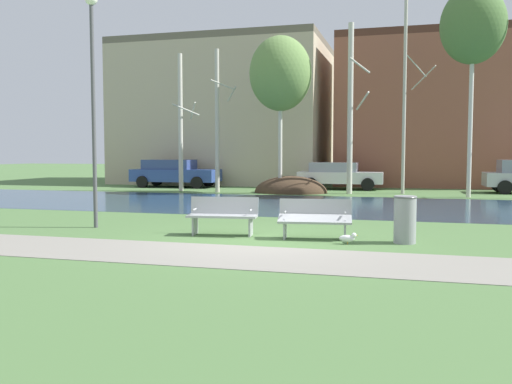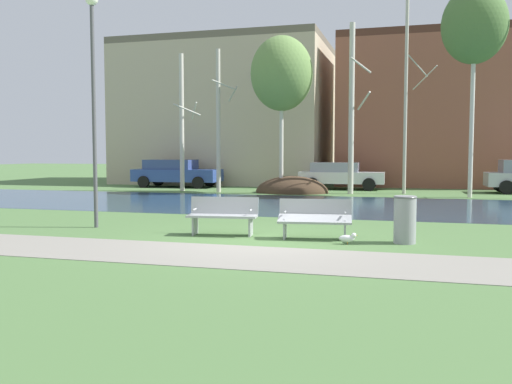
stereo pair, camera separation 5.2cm
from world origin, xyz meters
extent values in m
plane|color=#4C703D|center=(0.00, 10.00, 0.00)|extent=(120.00, 120.00, 0.00)
cube|color=gray|center=(0.00, -1.81, 0.01)|extent=(60.00, 2.23, 0.01)
cube|color=#284256|center=(0.00, 8.42, 0.00)|extent=(80.00, 8.13, 0.01)
ellipsoid|color=#423021|center=(-2.34, 14.22, 0.00)|extent=(3.48, 2.64, 1.58)
cube|color=#9EA0A3|center=(-1.07, 0.53, 0.45)|extent=(1.65, 0.67, 0.05)
cube|color=#9EA0A3|center=(-1.10, 0.81, 0.67)|extent=(1.60, 0.28, 0.40)
cube|color=#9EA0A3|center=(-1.73, 0.51, 0.23)|extent=(0.09, 0.43, 0.45)
cube|color=#9EA0A3|center=(-0.43, 0.67, 0.23)|extent=(0.09, 0.43, 0.45)
cylinder|color=#9EA0A3|center=(-1.72, 0.47, 0.59)|extent=(0.08, 0.28, 0.04)
cylinder|color=#9EA0A3|center=(-0.42, 0.63, 0.59)|extent=(0.08, 0.28, 0.04)
cube|color=#9EA0A3|center=(1.07, 0.53, 0.45)|extent=(1.65, 0.67, 0.17)
cube|color=#9EA0A3|center=(1.04, 0.81, 0.67)|extent=(1.60, 0.28, 0.40)
cube|color=#9EA0A3|center=(0.41, 0.51, 0.23)|extent=(0.09, 0.43, 0.45)
cube|color=#9EA0A3|center=(1.71, 0.67, 0.23)|extent=(0.09, 0.43, 0.45)
cylinder|color=#9EA0A3|center=(0.42, 0.47, 0.59)|extent=(0.08, 0.28, 0.04)
cylinder|color=#9EA0A3|center=(1.72, 0.63, 0.59)|extent=(0.08, 0.28, 0.04)
cylinder|color=gray|center=(2.98, 0.56, 0.50)|extent=(0.46, 0.46, 1.00)
torus|color=#545557|center=(2.98, 0.56, 0.97)|extent=(0.49, 0.49, 0.04)
ellipsoid|color=white|center=(1.82, 0.10, 0.12)|extent=(0.32, 0.15, 0.15)
sphere|color=white|center=(1.96, 0.10, 0.19)|extent=(0.10, 0.10, 0.10)
cone|color=gold|center=(2.02, 0.10, 0.19)|extent=(0.06, 0.03, 0.03)
cylinder|color=gold|center=(1.84, 0.07, 0.05)|extent=(0.01, 0.01, 0.10)
cylinder|color=gold|center=(1.84, 0.13, 0.05)|extent=(0.01, 0.01, 0.10)
cylinder|color=#4C4C51|center=(-4.61, 0.97, 2.77)|extent=(0.10, 0.10, 5.55)
cylinder|color=beige|center=(-7.83, 13.97, 3.36)|extent=(0.22, 0.22, 6.73)
cylinder|color=beige|center=(-7.31, 14.32, 3.97)|extent=(0.67, 0.93, 0.80)
cylinder|color=beige|center=(-7.33, 13.44, 3.96)|extent=(1.05, 1.03, 0.56)
cylinder|color=#BCB7A8|center=(-5.75, 13.49, 3.38)|extent=(0.21, 0.21, 6.76)
cylinder|color=#BCB7A8|center=(-5.16, 13.90, 4.69)|extent=(0.83, 1.17, 0.62)
cylinder|color=#BCB7A8|center=(-5.32, 13.04, 5.03)|extent=(0.92, 0.90, 0.43)
cylinder|color=beige|center=(-2.77, 13.85, 3.56)|extent=(0.19, 0.19, 7.13)
ellipsoid|color=#668947|center=(-2.77, 13.85, 5.56)|extent=(2.88, 2.88, 3.46)
cylinder|color=beige|center=(0.42, 14.24, 3.88)|extent=(0.25, 0.25, 7.76)
cylinder|color=beige|center=(0.95, 14.60, 4.27)|extent=(0.70, 0.96, 0.78)
cylinder|color=beige|center=(0.86, 13.79, 5.77)|extent=(0.90, 0.87, 0.65)
cylinder|color=#BCB7A8|center=(2.80, 14.88, 4.48)|extent=(0.15, 0.15, 8.96)
cylinder|color=#BCB7A8|center=(3.62, 15.44, 5.33)|extent=(1.06, 1.52, 0.92)
cylinder|color=#BCB7A8|center=(3.30, 14.36, 5.73)|extent=(0.90, 0.87, 0.90)
cylinder|color=beige|center=(5.51, 13.51, 4.60)|extent=(0.18, 0.18, 9.20)
ellipsoid|color=#4C7038|center=(5.51, 13.51, 7.18)|extent=(2.67, 2.67, 3.20)
cube|color=#2D4793|center=(-9.26, 16.60, 0.65)|extent=(4.78, 1.93, 0.66)
cube|color=#32457F|center=(-9.64, 16.59, 1.25)|extent=(2.69, 1.67, 0.52)
cylinder|color=black|center=(-7.71, 17.55, 0.32)|extent=(0.64, 0.23, 0.64)
cylinder|color=black|center=(-7.68, 15.71, 0.32)|extent=(0.64, 0.23, 0.64)
cylinder|color=black|center=(-10.85, 17.49, 0.32)|extent=(0.64, 0.23, 0.64)
cylinder|color=black|center=(-10.81, 15.65, 0.32)|extent=(0.64, 0.23, 0.64)
cube|color=silver|center=(-0.33, 17.20, 0.61)|extent=(4.33, 1.80, 0.59)
cube|color=#949AAC|center=(-0.67, 17.19, 1.15)|extent=(2.43, 1.56, 0.48)
cylinder|color=black|center=(1.07, 18.08, 0.32)|extent=(0.64, 0.23, 0.64)
cylinder|color=black|center=(1.10, 16.36, 0.32)|extent=(0.64, 0.23, 0.64)
cylinder|color=black|center=(-1.76, 18.03, 0.32)|extent=(0.64, 0.23, 0.64)
cylinder|color=black|center=(-1.73, 16.31, 0.32)|extent=(0.64, 0.23, 0.64)
cylinder|color=black|center=(7.26, 17.48, 0.32)|extent=(0.64, 0.23, 0.64)
cylinder|color=black|center=(7.29, 15.78, 0.32)|extent=(0.64, 0.23, 0.64)
cube|color=#BCAD8E|center=(-8.17, 22.52, 4.14)|extent=(12.51, 9.20, 8.28)
cube|color=#675F4E|center=(-8.17, 22.52, 8.48)|extent=(12.51, 9.20, 0.40)
cube|color=brown|center=(4.08, 22.31, 4.06)|extent=(10.11, 6.58, 8.12)
cube|color=#4E2C21|center=(4.08, 22.31, 8.32)|extent=(10.11, 6.58, 0.40)
camera|label=1|loc=(3.01, -11.34, 1.91)|focal=38.66mm
camera|label=2|loc=(3.06, -11.33, 1.91)|focal=38.66mm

